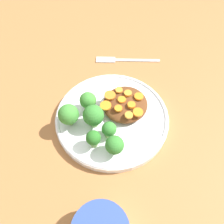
% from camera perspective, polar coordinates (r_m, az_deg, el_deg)
% --- Properties ---
extents(ground_plane, '(4.00, 4.00, 0.00)m').
position_cam_1_polar(ground_plane, '(0.55, 0.00, -1.99)').
color(ground_plane, '#9E6638').
extents(plate, '(0.28, 0.28, 0.02)m').
position_cam_1_polar(plate, '(0.54, 0.00, -1.29)').
color(plate, white).
rests_on(plate, ground_plane).
extents(stew_mound, '(0.11, 0.11, 0.03)m').
position_cam_1_polar(stew_mound, '(0.53, 3.45, 2.09)').
color(stew_mound, '#5B3319').
rests_on(stew_mound, plate).
extents(broccoli_floret_0, '(0.03, 0.03, 0.05)m').
position_cam_1_polar(broccoli_floret_0, '(0.47, -4.90, -6.89)').
color(broccoli_floret_0, '#7FA85B').
rests_on(broccoli_floret_0, plate).
extents(broccoli_floret_1, '(0.03, 0.03, 0.04)m').
position_cam_1_polar(broccoli_floret_1, '(0.48, -0.76, -4.64)').
color(broccoli_floret_1, '#759E51').
rests_on(broccoli_floret_1, plate).
extents(broccoli_floret_2, '(0.05, 0.05, 0.06)m').
position_cam_1_polar(broccoli_floret_2, '(0.49, -4.87, -0.98)').
color(broccoli_floret_2, '#7FA85B').
rests_on(broccoli_floret_2, plate).
extents(broccoli_floret_3, '(0.04, 0.04, 0.05)m').
position_cam_1_polar(broccoli_floret_3, '(0.46, 0.68, -8.69)').
color(broccoli_floret_3, '#759E51').
rests_on(broccoli_floret_3, plate).
extents(broccoli_floret_4, '(0.04, 0.04, 0.05)m').
position_cam_1_polar(broccoli_floret_4, '(0.52, -6.28, 2.93)').
color(broccoli_floret_4, '#7FA85B').
rests_on(broccoli_floret_4, plate).
extents(broccoli_floret_5, '(0.05, 0.05, 0.06)m').
position_cam_1_polar(broccoli_floret_5, '(0.50, -11.29, -0.68)').
color(broccoli_floret_5, '#759E51').
rests_on(broccoli_floret_5, plate).
extents(carrot_slice_0, '(0.02, 0.02, 0.01)m').
position_cam_1_polar(carrot_slice_0, '(0.51, 5.09, 1.82)').
color(carrot_slice_0, orange).
rests_on(carrot_slice_0, stew_mound).
extents(carrot_slice_1, '(0.03, 0.03, 0.01)m').
position_cam_1_polar(carrot_slice_1, '(0.53, -0.55, 4.37)').
color(carrot_slice_1, orange).
rests_on(carrot_slice_1, stew_mound).
extents(carrot_slice_2, '(0.02, 0.02, 0.00)m').
position_cam_1_polar(carrot_slice_2, '(0.53, 7.02, 4.04)').
color(carrot_slice_2, orange).
rests_on(carrot_slice_2, stew_mound).
extents(carrot_slice_3, '(0.02, 0.02, 0.01)m').
position_cam_1_polar(carrot_slice_3, '(0.50, 1.68, 0.92)').
color(carrot_slice_3, orange).
rests_on(carrot_slice_3, stew_mound).
extents(carrot_slice_4, '(0.02, 0.02, 0.00)m').
position_cam_1_polar(carrot_slice_4, '(0.50, 6.80, -0.05)').
color(carrot_slice_4, orange).
rests_on(carrot_slice_4, stew_mound).
extents(carrot_slice_5, '(0.02, 0.02, 0.01)m').
position_cam_1_polar(carrot_slice_5, '(0.53, 4.18, 4.88)').
color(carrot_slice_5, orange).
rests_on(carrot_slice_5, stew_mound).
extents(carrot_slice_6, '(0.03, 0.03, 0.00)m').
position_cam_1_polar(carrot_slice_6, '(0.51, -1.79, 1.48)').
color(carrot_slice_6, orange).
rests_on(carrot_slice_6, stew_mound).
extents(carrot_slice_7, '(0.02, 0.02, 0.00)m').
position_cam_1_polar(carrot_slice_7, '(0.49, 4.29, -1.09)').
color(carrot_slice_7, orange).
rests_on(carrot_slice_7, stew_mound).
extents(carrot_slice_8, '(0.02, 0.02, 0.00)m').
position_cam_1_polar(carrot_slice_8, '(0.54, 1.85, 5.74)').
color(carrot_slice_8, orange).
rests_on(carrot_slice_8, stew_mound).
extents(carrot_slice_9, '(0.02, 0.02, 0.00)m').
position_cam_1_polar(carrot_slice_9, '(0.52, 2.57, 3.25)').
color(carrot_slice_9, orange).
rests_on(carrot_slice_9, stew_mound).
extents(fork, '(0.10, 0.18, 0.01)m').
position_cam_1_polar(fork, '(0.69, 2.46, 13.49)').
color(fork, beige).
rests_on(fork, ground_plane).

